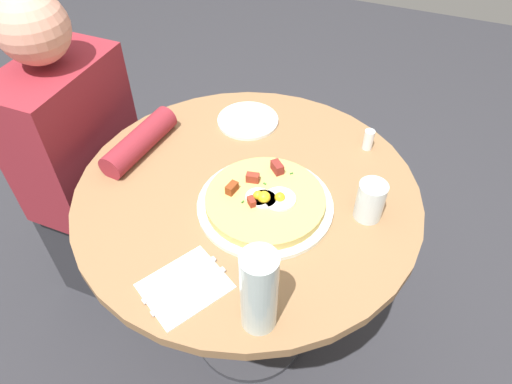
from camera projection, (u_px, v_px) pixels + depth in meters
ground_plane at (250, 330)px, 1.72m from camera, size 6.00×6.00×0.00m
dining_table at (248, 233)px, 1.32m from camera, size 0.89×0.89×0.74m
person_seated at (88, 179)px, 1.56m from camera, size 0.38×0.47×1.14m
pizza_plate at (265, 205)px, 1.15m from camera, size 0.34×0.34×0.01m
breakfast_pizza at (265, 199)px, 1.13m from camera, size 0.29×0.29×0.05m
bread_plate at (248, 120)px, 1.39m from camera, size 0.18×0.18×0.01m
napkin at (185, 286)px, 0.99m from camera, size 0.22×0.21×0.00m
fork at (189, 291)px, 0.97m from camera, size 0.16×0.10×0.00m
knife at (180, 279)px, 0.99m from camera, size 0.16×0.10×0.00m
water_glass at (370, 201)px, 1.09m from camera, size 0.07×0.07×0.10m
water_bottle at (259, 292)px, 0.86m from camera, size 0.07×0.07×0.21m
salt_shaker at (368, 140)px, 1.29m from camera, size 0.03×0.03×0.06m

